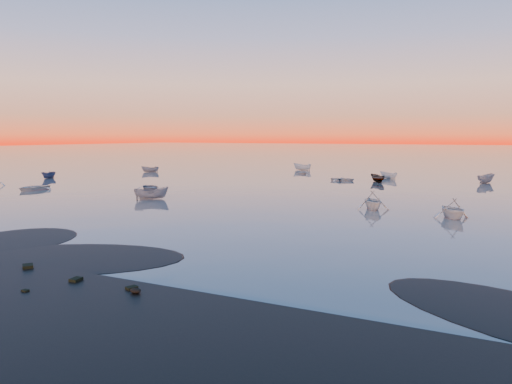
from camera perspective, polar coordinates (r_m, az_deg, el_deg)
The scene contains 6 objects.
ground at distance 124.90m, azimuth 16.08°, elevation 2.81°, with size 600.00×600.00×0.00m, color slate.
mud_lobes at distance 32.68m, azimuth -20.27°, elevation -7.16°, with size 140.00×6.00×0.07m, color black, non-canonical shape.
moored_fleet at distance 79.37m, azimuth 9.60°, elevation 0.99°, with size 124.00×58.00×1.20m, color silver, non-canonical shape.
boat_near_left at distance 70.46m, azimuth -12.00°, elevation 0.25°, with size 4.35×1.81×1.09m, color gray.
boat_near_center at distance 60.14m, azimuth -11.86°, elevation -0.80°, with size 4.04×1.71×1.40m, color gray.
boat_near_right at distance 48.78m, azimuth 21.54°, elevation -2.80°, with size 4.01×1.80×1.40m, color silver.
Camera 1 is at (23.50, -22.44, 7.51)m, focal length 35.00 mm.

